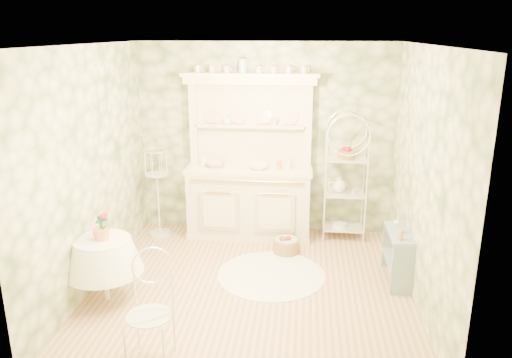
# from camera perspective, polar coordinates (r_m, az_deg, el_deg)

# --- Properties ---
(floor) EXTENTS (3.60, 3.60, 0.00)m
(floor) POSITION_cam_1_polar(r_m,az_deg,el_deg) (5.88, -0.51, -12.21)
(floor) COLOR tan
(floor) RESTS_ON ground
(ceiling) EXTENTS (3.60, 3.60, 0.00)m
(ceiling) POSITION_cam_1_polar(r_m,az_deg,el_deg) (5.16, -0.58, 15.10)
(ceiling) COLOR white
(ceiling) RESTS_ON floor
(wall_left) EXTENTS (3.60, 3.60, 0.00)m
(wall_left) POSITION_cam_1_polar(r_m,az_deg,el_deg) (5.84, -18.39, 1.00)
(wall_left) COLOR beige
(wall_left) RESTS_ON floor
(wall_right) EXTENTS (3.60, 3.60, 0.00)m
(wall_right) POSITION_cam_1_polar(r_m,az_deg,el_deg) (5.47, 18.54, -0.03)
(wall_right) COLOR beige
(wall_right) RESTS_ON floor
(wall_back) EXTENTS (3.60, 3.60, 0.00)m
(wall_back) POSITION_cam_1_polar(r_m,az_deg,el_deg) (7.10, 1.07, 4.54)
(wall_back) COLOR beige
(wall_back) RESTS_ON floor
(wall_front) EXTENTS (3.60, 3.60, 0.00)m
(wall_front) POSITION_cam_1_polar(r_m,az_deg,el_deg) (3.68, -3.66, -7.22)
(wall_front) COLOR beige
(wall_front) RESTS_ON floor
(kitchen_dresser) EXTENTS (1.87, 0.61, 2.29)m
(kitchen_dresser) POSITION_cam_1_polar(r_m,az_deg,el_deg) (6.90, -0.79, 2.42)
(kitchen_dresser) COLOR white
(kitchen_dresser) RESTS_ON floor
(bakers_rack) EXTENTS (0.52, 0.38, 1.67)m
(bakers_rack) POSITION_cam_1_polar(r_m,az_deg,el_deg) (7.02, 10.15, -0.20)
(bakers_rack) COLOR white
(bakers_rack) RESTS_ON floor
(side_shelf) EXTENTS (0.32, 0.72, 0.60)m
(side_shelf) POSITION_cam_1_polar(r_m,az_deg,el_deg) (6.12, 15.87, -8.56)
(side_shelf) COLOR #8398A7
(side_shelf) RESTS_ON floor
(round_table) EXTENTS (0.88, 0.88, 0.74)m
(round_table) POSITION_cam_1_polar(r_m,az_deg,el_deg) (5.71, -16.92, -9.78)
(round_table) COLOR white
(round_table) RESTS_ON floor
(cafe_chair) EXTENTS (0.54, 0.54, 0.94)m
(cafe_chair) POSITION_cam_1_polar(r_m,az_deg,el_deg) (4.59, -12.17, -14.86)
(cafe_chair) COLOR white
(cafe_chair) RESTS_ON floor
(birdcage_stand) EXTENTS (0.39, 0.39, 1.47)m
(birdcage_stand) POSITION_cam_1_polar(r_m,az_deg,el_deg) (7.15, -11.22, -0.82)
(birdcage_stand) COLOR white
(birdcage_stand) RESTS_ON floor
(floor_basket) EXTENTS (0.43, 0.43, 0.24)m
(floor_basket) POSITION_cam_1_polar(r_m,az_deg,el_deg) (6.66, 3.49, -7.48)
(floor_basket) COLOR #9A7443
(floor_basket) RESTS_ON floor
(lace_rug) EXTENTS (1.56, 1.56, 0.01)m
(lace_rug) POSITION_cam_1_polar(r_m,az_deg,el_deg) (6.14, 1.76, -10.86)
(lace_rug) COLOR white
(lace_rug) RESTS_ON floor
(bowl_floral) EXTENTS (0.32, 0.32, 0.07)m
(bowl_floral) POSITION_cam_1_polar(r_m,az_deg,el_deg) (6.99, -4.67, 1.49)
(bowl_floral) COLOR white
(bowl_floral) RESTS_ON kitchen_dresser
(bowl_white) EXTENTS (0.33, 0.33, 0.08)m
(bowl_white) POSITION_cam_1_polar(r_m,az_deg,el_deg) (6.85, 0.35, 1.21)
(bowl_white) COLOR white
(bowl_white) RESTS_ON kitchen_dresser
(cup_left) EXTENTS (0.15, 0.15, 0.09)m
(cup_left) POSITION_cam_1_polar(r_m,az_deg,el_deg) (7.00, -3.34, 6.50)
(cup_left) COLOR white
(cup_left) RESTS_ON kitchen_dresser
(cup_right) EXTENTS (0.11, 0.11, 0.09)m
(cup_right) POSITION_cam_1_polar(r_m,az_deg,el_deg) (6.92, 2.11, 6.40)
(cup_right) COLOR white
(cup_right) RESTS_ON kitchen_dresser
(potted_geranium) EXTENTS (0.17, 0.14, 0.28)m
(potted_geranium) POSITION_cam_1_polar(r_m,az_deg,el_deg) (5.51, -17.15, -5.31)
(potted_geranium) COLOR #3F7238
(potted_geranium) RESTS_ON round_table
(bottle_amber) EXTENTS (0.07, 0.07, 0.16)m
(bottle_amber) POSITION_cam_1_polar(r_m,az_deg,el_deg) (5.76, 16.24, -6.07)
(bottle_amber) COLOR #C8724C
(bottle_amber) RESTS_ON side_shelf
(bottle_blue) EXTENTS (0.05, 0.05, 0.11)m
(bottle_blue) POSITION_cam_1_polar(r_m,az_deg,el_deg) (5.97, 16.16, -5.53)
(bottle_blue) COLOR #92B2CB
(bottle_blue) RESTS_ON side_shelf
(bottle_glass) EXTENTS (0.09, 0.09, 0.10)m
(bottle_glass) POSITION_cam_1_polar(r_m,az_deg,el_deg) (6.16, 15.82, -4.86)
(bottle_glass) COLOR silver
(bottle_glass) RESTS_ON side_shelf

